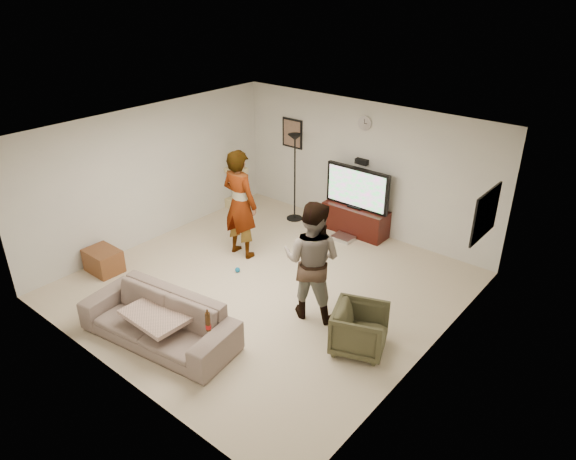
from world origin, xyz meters
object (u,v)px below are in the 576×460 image
Objects in this scene: armchair at (360,329)px; side_table at (103,261)px; tv_stand at (355,220)px; floor_lamp at (295,178)px; beer_bottle at (208,322)px; person_left at (240,204)px; cat_tree at (237,180)px; sofa at (159,320)px; tv at (357,188)px; person_right at (312,260)px.

side_table is (-4.41, -1.02, -0.12)m from armchair.
tv_stand is 1.45m from floor_lamp.
beer_bottle is 0.36× the size of armchair.
person_left is at bearing -118.64° from tv_stand.
cat_tree is 4.54m from sofa.
cat_tree is at bearing -167.07° from tv.
beer_bottle is at bearing -63.86° from floor_lamp.
side_table is (0.13, -3.33, -0.42)m from cat_tree.
side_table is (-3.42, -1.26, -0.70)m from person_right.
cat_tree is at bearing 41.81° from armchair.
armchair is at bearing 149.37° from person_right.
floor_lamp reaches higher than tv_stand.
person_right is (2.26, -2.40, 0.01)m from floor_lamp.
floor_lamp is 4.69m from beer_bottle.
cat_tree is 2.09× the size of side_table.
person_right is 7.18× the size of beer_bottle.
person_left is 3.27× the size of side_table.
person_right reaches higher than armchair.
cat_tree is at bearing 130.91° from beer_bottle.
beer_bottle is at bearing -80.16° from tv.
tv is 0.59× the size of sofa.
tv_stand is at bearing 12.73° from armchair.
armchair is at bearing -39.10° from floor_lamp.
sofa is 2.28m from side_table.
armchair reaches higher than side_table.
tv is 3.55m from armchair.
armchair is (3.25, -2.64, -0.56)m from floor_lamp.
armchair is at bearing 53.08° from beer_bottle.
tv is 4.54m from beer_bottle.
floor_lamp is at bearing 29.63° from armchair.
person_right reaches higher than tv.
side_table is (-2.46, -3.92, -0.73)m from tv.
cat_tree is 4.12m from person_right.
tv reaches higher than beer_bottle.
floor_lamp is 0.98× the size of person_right.
person_left is at bearing 100.46° from sofa.
armchair is at bearing -56.00° from tv_stand.
person_left reaches higher than sofa.
tv_stand is at bearing 0.00° from tv.
cat_tree is (-2.59, -0.59, 0.35)m from tv_stand.
side_table is at bearing 170.34° from beer_bottle.
person_right is (2.06, -0.66, -0.07)m from person_left.
floor_lamp is 1.42× the size of cat_tree.
floor_lamp is at bearing 72.35° from side_table.
floor_lamp is (-1.29, -0.26, 0.62)m from tv_stand.
tv_stand is 4.48m from sofa.
sofa is at bearing 104.22° from armchair.
cat_tree is 4.96× the size of beer_bottle.
cat_tree is at bearing 112.64° from sofa.
tv is 2.67m from cat_tree.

